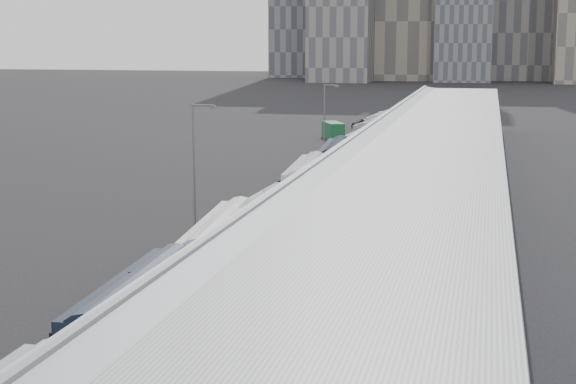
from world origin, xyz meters
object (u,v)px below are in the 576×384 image
(bus_8, at_px, (382,127))
(bus_6, at_px, (361,149))
(bus_1, at_px, (138,319))
(bus_2, at_px, (222,252))
(street_lamp_near, at_px, (196,157))
(street_lamp_far, at_px, (326,113))
(shipping_container, at_px, (333,130))
(suv, at_px, (363,124))
(bus_4, at_px, (307,186))
(bus_7, at_px, (374,136))
(bus_5, at_px, (335,164))
(bus_3, at_px, (270,218))

(bus_8, bearing_deg, bus_6, -84.40)
(bus_1, relative_size, bus_2, 0.95)
(street_lamp_near, bearing_deg, street_lamp_far, 88.61)
(bus_2, distance_m, shipping_container, 81.20)
(bus_6, height_order, suv, bus_6)
(bus_2, xyz_separation_m, suv, (-4.87, 97.82, -0.94))
(bus_1, bearing_deg, street_lamp_near, 100.34)
(bus_2, bearing_deg, bus_4, 84.34)
(bus_2, height_order, bus_4, bus_2)
(bus_6, distance_m, street_lamp_near, 42.04)
(bus_1, bearing_deg, bus_6, 86.51)
(bus_6, xyz_separation_m, bus_7, (-0.34, 14.77, 0.06))
(bus_5, bearing_deg, bus_2, -94.57)
(bus_1, height_order, bus_6, bus_1)
(bus_3, xyz_separation_m, bus_7, (0.40, 58.50, 0.19))
(bus_2, bearing_deg, bus_6, 83.70)
(bus_2, relative_size, street_lamp_far, 1.56)
(bus_1, bearing_deg, street_lamp_far, 91.09)
(bus_3, xyz_separation_m, bus_4, (0.05, 14.00, 0.21))
(bus_3, relative_size, bus_8, 0.92)
(bus_3, height_order, bus_8, bus_8)
(bus_3, xyz_separation_m, suv, (-4.88, 85.36, -0.72))
(bus_4, height_order, street_lamp_near, street_lamp_near)
(bus_7, bearing_deg, street_lamp_near, -92.05)
(bus_5, bearing_deg, suv, 90.74)
(bus_8, relative_size, street_lamp_near, 1.34)
(street_lamp_far, bearing_deg, bus_8, 73.50)
(bus_4, distance_m, bus_8, 58.01)
(bus_2, relative_size, bus_7, 1.02)
(bus_4, height_order, bus_5, bus_5)
(street_lamp_far, height_order, suv, street_lamp_far)
(bus_5, distance_m, bus_6, 15.23)
(bus_6, xyz_separation_m, bus_8, (-0.73, 28.28, 0.00))
(bus_7, bearing_deg, bus_3, -85.17)
(street_lamp_near, height_order, suv, street_lamp_near)
(street_lamp_near, relative_size, street_lamp_far, 1.10)
(street_lamp_far, bearing_deg, bus_2, -85.22)
(bus_1, distance_m, bus_4, 40.04)
(bus_8, bearing_deg, bus_1, -85.91)
(street_lamp_far, bearing_deg, shipping_container, 95.94)
(bus_7, bearing_deg, bus_2, -85.10)
(bus_4, xyz_separation_m, suv, (-4.93, 71.36, -0.93))
(bus_6, xyz_separation_m, street_lamp_near, (-7.49, -41.17, 4.03))
(bus_3, distance_m, street_lamp_far, 53.79)
(bus_3, distance_m, bus_7, 58.50)
(bus_4, xyz_separation_m, shipping_container, (-7.13, 54.43, -0.44))
(bus_5, bearing_deg, bus_6, 83.51)
(street_lamp_far, bearing_deg, bus_5, -77.14)
(bus_1, relative_size, shipping_container, 2.32)
(bus_1, distance_m, bus_5, 54.55)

